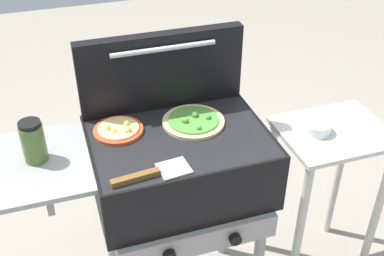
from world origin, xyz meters
The scene contains 8 objects.
grill centered at (-0.01, 0.00, 0.76)m, with size 0.96×0.53×0.90m.
grill_lid_open centered at (0.00, 0.21, 1.05)m, with size 0.63×0.08×0.30m.
pizza_veggie centered at (0.07, 0.06, 0.91)m, with size 0.23×0.23×0.04m.
pizza_cheese centered at (-0.20, 0.09, 0.91)m, with size 0.18×0.18×0.04m.
sauce_jar centered at (-0.49, 0.01, 0.97)m, with size 0.08×0.08×0.15m.
spatula centered at (-0.15, -0.19, 0.91)m, with size 0.26×0.10×0.02m.
prep_table centered at (0.66, 0.00, 0.55)m, with size 0.44×0.36×0.78m.
topping_bowl_near centered at (0.58, 0.01, 0.80)m, with size 0.11×0.11×0.04m.
Camera 1 is at (-0.39, -1.34, 1.88)m, focal length 44.85 mm.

